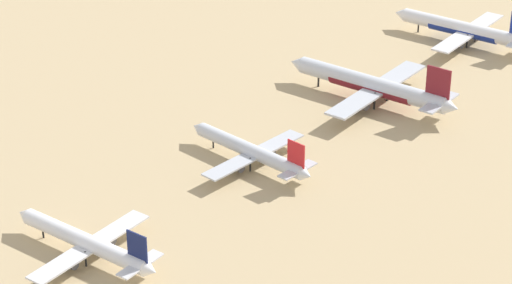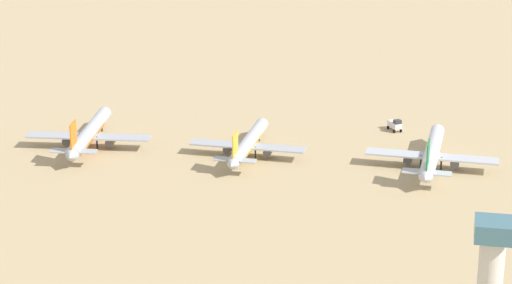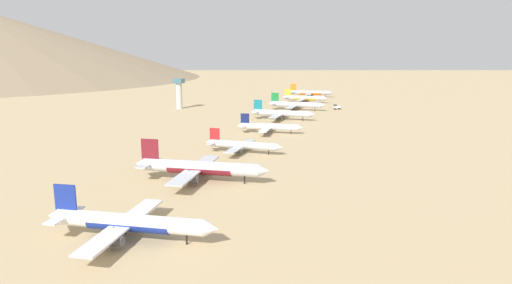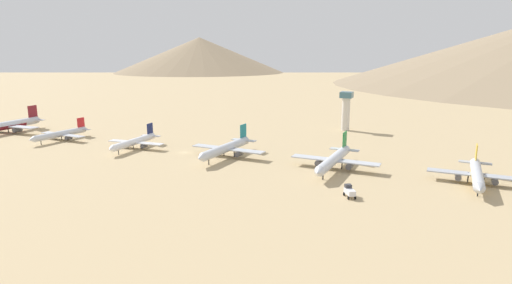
# 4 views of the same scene
# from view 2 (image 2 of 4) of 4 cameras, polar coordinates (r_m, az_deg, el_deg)

# --- Properties ---
(parked_jet_5) EXTENTS (44.48, 36.10, 12.83)m
(parked_jet_5) POSITION_cam_2_polar(r_m,az_deg,el_deg) (283.29, 9.78, -0.60)
(parked_jet_5) COLOR silver
(parked_jet_5) RESTS_ON ground
(parked_jet_6) EXTENTS (40.79, 33.08, 11.77)m
(parked_jet_6) POSITION_cam_2_polar(r_m,az_deg,el_deg) (288.12, -0.43, -0.06)
(parked_jet_6) COLOR #B2B7C1
(parked_jet_6) RESTS_ON ground
(parked_jet_7) EXTENTS (44.51, 36.26, 12.83)m
(parked_jet_7) POSITION_cam_2_polar(r_m,az_deg,el_deg) (299.12, -9.27, 0.48)
(parked_jet_7) COLOR #B2B7C1
(parked_jet_7) RESTS_ON ground
(service_truck) EXTENTS (5.69, 4.93, 3.90)m
(service_truck) POSITION_cam_2_polar(r_m,az_deg,el_deg) (313.10, 7.75, 0.98)
(service_truck) COLOR silver
(service_truck) RESTS_ON ground
(control_tower) EXTENTS (7.20, 7.20, 23.40)m
(control_tower) POSITION_cam_2_polar(r_m,az_deg,el_deg) (197.15, 12.95, -6.98)
(control_tower) COLOR beige
(control_tower) RESTS_ON ground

